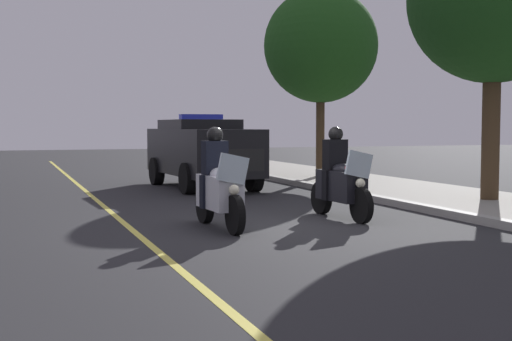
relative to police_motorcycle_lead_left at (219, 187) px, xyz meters
The scene contains 7 objects.
ground_plane 1.25m from the police_motorcycle_lead_left, 86.46° to the left, with size 80.00×80.00×0.00m, color #28282B.
curb_strip 4.59m from the police_motorcycle_lead_left, 89.20° to the left, with size 48.00×0.24×0.15m, color #9E9B93.
lane_stripe_center 1.57m from the police_motorcycle_lead_left, 87.41° to the right, with size 48.00×0.12×0.01m, color #E0D14C.
police_motorcycle_lead_left is the anchor object (origin of this frame).
police_motorcycle_lead_right 2.55m from the police_motorcycle_lead_left, 100.65° to the left, with size 2.14×0.60×1.72m.
police_suv 7.74m from the police_motorcycle_lead_left, 166.85° to the left, with size 5.00×2.30×2.05m.
tree_far_back 11.75m from the police_motorcycle_lead_left, 146.43° to the left, with size 3.65×3.65×6.02m.
Camera 1 is at (11.20, -4.37, 1.75)m, focal length 49.10 mm.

